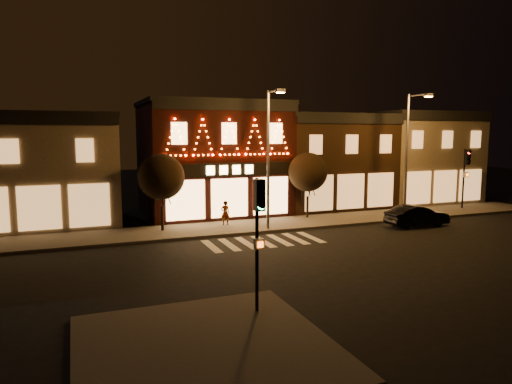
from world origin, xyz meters
TOP-DOWN VIEW (x-y plane):
  - ground at (0.00, 0.00)m, footprint 120.00×120.00m
  - sidewalk_far at (2.00, 8.00)m, footprint 44.00×4.00m
  - sidewalk_near at (-6.50, -7.50)m, footprint 7.00×7.00m
  - building_left at (-13.00, 13.99)m, footprint 12.20×8.28m
  - building_pulp at (0.00, 13.98)m, footprint 10.20×8.34m
  - building_right_a at (9.50, 13.99)m, footprint 9.20×8.28m
  - building_right_b at (18.50, 13.99)m, footprint 9.20×8.28m
  - traffic_signal_near at (-4.22, -5.84)m, footprint 0.31×0.45m
  - traffic_signal_far at (18.77, 8.18)m, footprint 0.36×0.52m
  - streetlamp_mid at (1.39, 6.35)m, footprint 0.53×1.92m
  - streetlamp_right at (12.14, 6.81)m, footprint 0.60×1.96m
  - tree_left at (-4.80, 8.44)m, footprint 2.78×2.78m
  - tree_right at (5.47, 9.15)m, footprint 2.72×2.72m
  - dark_sedan at (10.96, 4.39)m, footprint 4.21×1.60m
  - pedestrian at (-0.73, 8.66)m, footprint 0.59×0.41m

SIDE VIEW (x-z plane):
  - ground at x=0.00m, z-range 0.00..0.00m
  - sidewalk_far at x=2.00m, z-range 0.00..0.15m
  - sidewalk_near at x=-6.50m, z-range 0.00..0.15m
  - dark_sedan at x=10.96m, z-range 0.00..1.37m
  - pedestrian at x=-0.73m, z-range 0.15..1.71m
  - traffic_signal_near at x=-4.22m, z-range 1.06..5.50m
  - tree_right at x=5.47m, z-range 1.06..5.60m
  - tree_left at x=-4.80m, z-range 1.08..5.74m
  - traffic_signal_far at x=18.77m, z-range 1.14..5.76m
  - building_left at x=-13.00m, z-range 0.01..7.31m
  - building_right_a at x=9.50m, z-range 0.01..7.51m
  - building_right_b at x=18.50m, z-range 0.01..7.81m
  - building_pulp at x=0.00m, z-range 0.01..8.31m
  - streetlamp_mid at x=1.39m, z-range 0.88..9.29m
  - streetlamp_right at x=12.14m, z-range 0.89..9.42m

